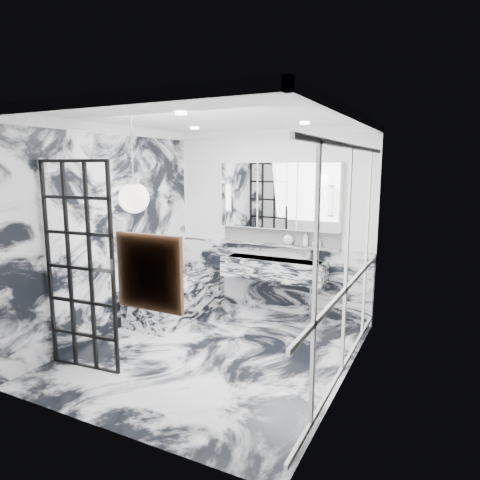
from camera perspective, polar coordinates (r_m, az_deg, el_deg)
The scene contains 25 objects.
floor at distance 5.47m, azimuth -3.49°, elevation -14.59°, with size 3.60×3.60×0.00m, color silver.
ceiling at distance 5.01m, azimuth -3.83°, elevation 15.97°, with size 3.60×3.60×0.00m, color white.
wall_back at distance 6.66m, azimuth 4.17°, elevation 2.36°, with size 3.60×3.60×0.00m, color white.
wall_front at distance 3.65m, azimuth -18.05°, elevation -4.30°, with size 3.60×3.60×0.00m, color white.
wall_left at distance 6.02m, azimuth -16.94°, elevation 1.16°, with size 3.60×3.60×0.00m, color white.
wall_right at distance 4.48m, azimuth 14.31°, elevation -1.56°, with size 3.60×3.60×0.00m, color white.
marble_clad_back at distance 6.80m, azimuth 4.00°, elevation -4.99°, with size 3.18×0.05×1.05m, color silver.
marble_clad_left at distance 6.02m, azimuth -16.81°, elevation 0.59°, with size 0.02×3.56×2.68m, color silver.
panel_molding at distance 4.51m, azimuth 14.01°, elevation -2.78°, with size 0.03×3.40×2.30m, color white.
soap_bottle_a at distance 6.40m, azimuth 8.75°, elevation 0.15°, with size 0.08×0.08×0.22m, color #8C5919.
soap_bottle_b at distance 6.35m, azimuth 10.33°, elevation -0.16°, with size 0.08×0.08×0.18m, color #4C4C51.
soap_bottle_c at distance 6.36m, azimuth 10.15°, elevation -0.24°, with size 0.12×0.12×0.15m, color silver.
face_pot at distance 6.49m, azimuth 6.47°, elevation 0.04°, with size 0.16×0.16×0.16m, color white.
amber_bottle at distance 6.49m, azimuth 6.69°, elevation -0.20°, with size 0.04×0.04×0.10m, color #8C5919.
flower_vase at distance 6.07m, azimuth -9.89°, elevation -6.12°, with size 0.08×0.08×0.12m, color silver.
crittall_door at distance 5.02m, azimuth -20.58°, elevation -3.51°, with size 0.88×0.04×2.32m, color black, non-canonical shape.
artwork at distance 3.37m, azimuth -11.99°, elevation -4.24°, with size 0.50×0.05×0.50m, color orange.
pendant_light at distance 3.89m, azimuth -13.96°, elevation 5.45°, with size 0.27×0.27×0.27m, color white.
trough_sink at distance 6.50m, azimuth 4.49°, elevation -3.83°, with size 1.60×0.45×0.30m, color silver.
ledge at distance 6.58m, azimuth 5.08°, elevation -0.65°, with size 1.90×0.14×0.04m, color silver.
subway_tile at distance 6.61m, azimuth 5.29°, elevation 0.59°, with size 1.90×0.03×0.23m, color white.
mirror_cabinet at distance 6.49m, azimuth 5.19°, elevation 5.88°, with size 1.90×0.16×1.00m, color white.
sconce_left at distance 6.75m, azimuth -1.63°, elevation 5.73°, with size 0.07×0.07×0.40m, color white.
sconce_right at distance 6.15m, azimuth 12.01°, elevation 5.12°, with size 0.07×0.07×0.40m, color white.
bathtub at distance 6.68m, azimuth -8.44°, elevation -7.59°, with size 0.75×1.65×0.55m, color silver.
Camera 1 is at (2.52, -4.30, 2.26)m, focal length 32.00 mm.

